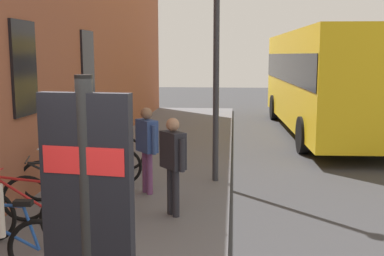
{
  "coord_description": "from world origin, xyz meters",
  "views": [
    {
      "loc": [
        -2.21,
        -0.05,
        2.63
      ],
      "look_at": [
        4.5,
        0.55,
        1.58
      ],
      "focal_mm": 44.13,
      "sensor_mm": 36.0,
      "label": 1
    }
  ],
  "objects_px": {
    "bicycle_nearest_sign": "(104,154)",
    "pedestrian_near_bus": "(147,141)",
    "bicycle_end_of_row": "(71,179)",
    "bicycle_beside_lamp": "(62,195)",
    "street_lamp": "(216,30)",
    "transit_info_sign": "(88,212)",
    "city_bus": "(323,76)",
    "pedestrian_by_facade": "(173,157)",
    "bicycle_leaning_wall": "(98,164)",
    "bicycle_by_door": "(28,216)"
  },
  "relations": [
    {
      "from": "bicycle_by_door",
      "to": "street_lamp",
      "type": "bearing_deg",
      "value": -34.32
    },
    {
      "from": "city_bus",
      "to": "pedestrian_by_facade",
      "type": "height_order",
      "value": "city_bus"
    },
    {
      "from": "bicycle_by_door",
      "to": "bicycle_leaning_wall",
      "type": "bearing_deg",
      "value": -1.28
    },
    {
      "from": "transit_info_sign",
      "to": "city_bus",
      "type": "xyz_separation_m",
      "value": [
        13.46,
        -3.8,
        0.2
      ]
    },
    {
      "from": "bicycle_leaning_wall",
      "to": "city_bus",
      "type": "distance_m",
      "value": 9.27
    },
    {
      "from": "bicycle_by_door",
      "to": "city_bus",
      "type": "xyz_separation_m",
      "value": [
        10.25,
        -5.65,
        1.41
      ]
    },
    {
      "from": "transit_info_sign",
      "to": "street_lamp",
      "type": "xyz_separation_m",
      "value": [
        6.65,
        -0.5,
        1.39
      ]
    },
    {
      "from": "bicycle_nearest_sign",
      "to": "pedestrian_near_bus",
      "type": "height_order",
      "value": "pedestrian_near_bus"
    },
    {
      "from": "city_bus",
      "to": "street_lamp",
      "type": "distance_m",
      "value": 7.66
    },
    {
      "from": "transit_info_sign",
      "to": "pedestrian_near_bus",
      "type": "bearing_deg",
      "value": 7.11
    },
    {
      "from": "pedestrian_by_facade",
      "to": "bicycle_leaning_wall",
      "type": "bearing_deg",
      "value": 45.28
    },
    {
      "from": "bicycle_end_of_row",
      "to": "bicycle_nearest_sign",
      "type": "xyz_separation_m",
      "value": [
        2.11,
        -0.0,
        0.0
      ]
    },
    {
      "from": "street_lamp",
      "to": "bicycle_beside_lamp",
      "type": "bearing_deg",
      "value": 137.59
    },
    {
      "from": "bicycle_beside_lamp",
      "to": "street_lamp",
      "type": "relative_size",
      "value": 0.34
    },
    {
      "from": "pedestrian_near_bus",
      "to": "street_lamp",
      "type": "xyz_separation_m",
      "value": [
        0.98,
        -1.2,
        2.02
      ]
    },
    {
      "from": "bicycle_leaning_wall",
      "to": "transit_info_sign",
      "type": "height_order",
      "value": "transit_info_sign"
    },
    {
      "from": "bicycle_leaning_wall",
      "to": "street_lamp",
      "type": "xyz_separation_m",
      "value": [
        0.45,
        -2.29,
        2.6
      ]
    },
    {
      "from": "street_lamp",
      "to": "bicycle_nearest_sign",
      "type": "bearing_deg",
      "value": 77.0
    },
    {
      "from": "transit_info_sign",
      "to": "bicycle_nearest_sign",
      "type": "bearing_deg",
      "value": 15.01
    },
    {
      "from": "bicycle_beside_lamp",
      "to": "transit_info_sign",
      "type": "bearing_deg",
      "value": -157.27
    },
    {
      "from": "bicycle_beside_lamp",
      "to": "transit_info_sign",
      "type": "xyz_separation_m",
      "value": [
        -4.18,
        -1.75,
        1.21
      ]
    },
    {
      "from": "bicycle_nearest_sign",
      "to": "city_bus",
      "type": "height_order",
      "value": "city_bus"
    },
    {
      "from": "bicycle_end_of_row",
      "to": "bicycle_leaning_wall",
      "type": "relative_size",
      "value": 0.99
    },
    {
      "from": "bicycle_by_door",
      "to": "transit_info_sign",
      "type": "xyz_separation_m",
      "value": [
        -3.2,
        -1.86,
        1.21
      ]
    },
    {
      "from": "pedestrian_near_bus",
      "to": "pedestrian_by_facade",
      "type": "height_order",
      "value": "pedestrian_near_bus"
    },
    {
      "from": "bicycle_beside_lamp",
      "to": "bicycle_leaning_wall",
      "type": "xyz_separation_m",
      "value": [
        2.01,
        0.04,
        0.0
      ]
    },
    {
      "from": "bicycle_beside_lamp",
      "to": "street_lamp",
      "type": "distance_m",
      "value": 4.23
    },
    {
      "from": "pedestrian_near_bus",
      "to": "bicycle_by_door",
      "type": "bearing_deg",
      "value": 154.99
    },
    {
      "from": "bicycle_by_door",
      "to": "pedestrian_by_facade",
      "type": "distance_m",
      "value": 2.27
    },
    {
      "from": "bicycle_end_of_row",
      "to": "bicycle_leaning_wall",
      "type": "height_order",
      "value": "same"
    },
    {
      "from": "bicycle_leaning_wall",
      "to": "bicycle_nearest_sign",
      "type": "distance_m",
      "value": 1.02
    },
    {
      "from": "bicycle_end_of_row",
      "to": "pedestrian_near_bus",
      "type": "distance_m",
      "value": 1.47
    },
    {
      "from": "bicycle_by_door",
      "to": "pedestrian_by_facade",
      "type": "height_order",
      "value": "pedestrian_by_facade"
    },
    {
      "from": "bicycle_nearest_sign",
      "to": "transit_info_sign",
      "type": "distance_m",
      "value": 7.56
    },
    {
      "from": "bicycle_by_door",
      "to": "transit_info_sign",
      "type": "distance_m",
      "value": 3.89
    },
    {
      "from": "transit_info_sign",
      "to": "pedestrian_near_bus",
      "type": "height_order",
      "value": "transit_info_sign"
    },
    {
      "from": "bicycle_nearest_sign",
      "to": "city_bus",
      "type": "bearing_deg",
      "value": -42.52
    },
    {
      "from": "bicycle_beside_lamp",
      "to": "pedestrian_near_bus",
      "type": "relative_size",
      "value": 1.08
    },
    {
      "from": "bicycle_by_door",
      "to": "city_bus",
      "type": "height_order",
      "value": "city_bus"
    },
    {
      "from": "city_bus",
      "to": "street_lamp",
      "type": "height_order",
      "value": "street_lamp"
    },
    {
      "from": "pedestrian_near_bus",
      "to": "bicycle_nearest_sign",
      "type": "bearing_deg",
      "value": 38.51
    },
    {
      "from": "bicycle_end_of_row",
      "to": "city_bus",
      "type": "height_order",
      "value": "city_bus"
    },
    {
      "from": "bicycle_beside_lamp",
      "to": "bicycle_end_of_row",
      "type": "distance_m",
      "value": 0.93
    },
    {
      "from": "city_bus",
      "to": "street_lamp",
      "type": "relative_size",
      "value": 2.11
    },
    {
      "from": "bicycle_end_of_row",
      "to": "pedestrian_by_facade",
      "type": "relative_size",
      "value": 1.13
    },
    {
      "from": "bicycle_beside_lamp",
      "to": "bicycle_end_of_row",
      "type": "xyz_separation_m",
      "value": [
        0.91,
        0.18,
        0.0
      ]
    },
    {
      "from": "bicycle_beside_lamp",
      "to": "bicycle_nearest_sign",
      "type": "bearing_deg",
      "value": 3.41
    },
    {
      "from": "bicycle_nearest_sign",
      "to": "bicycle_by_door",
      "type": "bearing_deg",
      "value": -178.89
    },
    {
      "from": "city_bus",
      "to": "bicycle_end_of_row",
      "type": "bearing_deg",
      "value": 145.57
    },
    {
      "from": "bicycle_end_of_row",
      "to": "transit_info_sign",
      "type": "height_order",
      "value": "transit_info_sign"
    }
  ]
}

